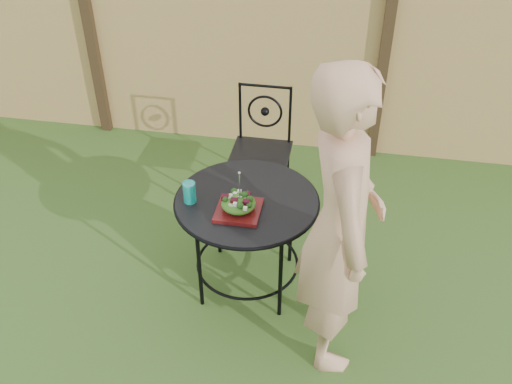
% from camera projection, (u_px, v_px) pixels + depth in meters
% --- Properties ---
extents(ground, '(60.00, 60.00, 0.00)m').
position_uv_depth(ground, '(169.00, 306.00, 3.83)').
color(ground, '#264A17').
rests_on(ground, ground).
extents(fence, '(8.00, 0.12, 1.90)m').
position_uv_depth(fence, '(233.00, 45.00, 4.99)').
color(fence, tan).
rests_on(fence, ground).
extents(patio_table, '(0.92, 0.92, 0.72)m').
position_uv_depth(patio_table, '(247.00, 216.00, 3.66)').
color(patio_table, black).
rests_on(patio_table, ground).
extents(patio_chair, '(0.46, 0.46, 0.95)m').
position_uv_depth(patio_chair, '(262.00, 145.00, 4.51)').
color(patio_chair, black).
rests_on(patio_chair, ground).
extents(diner, '(0.56, 0.76, 1.88)m').
position_uv_depth(diner, '(341.00, 226.00, 3.03)').
color(diner, tan).
rests_on(diner, ground).
extents(salad_plate, '(0.27, 0.27, 0.02)m').
position_uv_depth(salad_plate, '(239.00, 210.00, 3.47)').
color(salad_plate, '#3E0E08').
rests_on(salad_plate, patio_table).
extents(salad, '(0.21, 0.21, 0.08)m').
position_uv_depth(salad, '(238.00, 203.00, 3.44)').
color(salad, '#235614').
rests_on(salad, salad_plate).
extents(fork, '(0.01, 0.01, 0.18)m').
position_uv_depth(fork, '(240.00, 186.00, 3.36)').
color(fork, silver).
rests_on(fork, salad).
extents(drinking_glass, '(0.08, 0.08, 0.14)m').
position_uv_depth(drinking_glass, '(190.00, 192.00, 3.52)').
color(drinking_glass, '#0EA99A').
rests_on(drinking_glass, patio_table).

